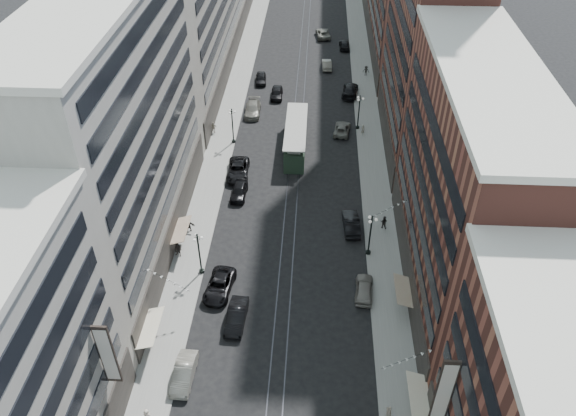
% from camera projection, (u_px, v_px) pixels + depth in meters
% --- Properties ---
extents(ground, '(220.00, 220.00, 0.00)m').
position_uv_depth(ground, '(297.00, 127.00, 86.28)').
color(ground, black).
rests_on(ground, ground).
extents(sidewalk_west, '(4.00, 180.00, 0.15)m').
position_uv_depth(sidewalk_west, '(235.00, 95.00, 94.52)').
color(sidewalk_west, gray).
rests_on(sidewalk_west, ground).
extents(sidewalk_east, '(4.00, 180.00, 0.15)m').
position_uv_depth(sidewalk_east, '(366.00, 98.00, 93.59)').
color(sidewalk_east, gray).
rests_on(sidewalk_east, ground).
extents(rail_west, '(0.12, 180.00, 0.02)m').
position_uv_depth(rail_west, '(296.00, 97.00, 94.12)').
color(rail_west, '#2D2D33').
rests_on(rail_west, ground).
extents(rail_east, '(0.12, 180.00, 0.02)m').
position_uv_depth(rail_east, '(304.00, 97.00, 94.06)').
color(rail_east, '#2D2D33').
rests_on(rail_east, ground).
extents(building_west_mid, '(8.00, 36.00, 28.00)m').
position_uv_depth(building_west_mid, '(122.00, 138.00, 57.18)').
color(building_west_mid, gray).
rests_on(building_west_mid, ground).
extents(building_east_mid, '(8.00, 30.00, 24.00)m').
position_uv_depth(building_east_mid, '(464.00, 194.00, 53.08)').
color(building_east_mid, brown).
rests_on(building_east_mid, ground).
extents(building_east_tower, '(8.00, 26.00, 42.00)m').
position_uv_depth(building_east_tower, '(435.00, 0.00, 69.37)').
color(building_east_tower, brown).
rests_on(building_east_tower, ground).
extents(lamppost_sw_far, '(1.03, 1.14, 5.52)m').
position_uv_depth(lamppost_sw_far, '(199.00, 252.00, 59.73)').
color(lamppost_sw_far, black).
rests_on(lamppost_sw_far, sidewalk_west).
extents(lamppost_sw_mid, '(1.03, 1.14, 5.52)m').
position_uv_depth(lamppost_sw_mid, '(232.00, 125.00, 80.83)').
color(lamppost_sw_mid, black).
rests_on(lamppost_sw_mid, sidewalk_west).
extents(lamppost_se_far, '(1.03, 1.14, 5.52)m').
position_uv_depth(lamppost_se_far, '(370.00, 234.00, 62.07)').
color(lamppost_se_far, black).
rests_on(lamppost_se_far, sidewalk_east).
extents(lamppost_se_mid, '(1.03, 1.14, 5.52)m').
position_uv_depth(lamppost_se_mid, '(359.00, 111.00, 83.97)').
color(lamppost_se_mid, black).
rests_on(lamppost_se_mid, sidewalk_east).
extents(streetcar, '(3.00, 13.55, 3.75)m').
position_uv_depth(streetcar, '(296.00, 138.00, 80.56)').
color(streetcar, '#223626').
rests_on(streetcar, ground).
extents(car_1, '(1.84, 4.89, 1.60)m').
position_uv_depth(car_1, '(184.00, 373.00, 50.59)').
color(car_1, gray).
rests_on(car_1, ground).
extents(car_2, '(3.22, 5.84, 1.55)m').
position_uv_depth(car_2, '(219.00, 286.00, 59.08)').
color(car_2, black).
rests_on(car_2, ground).
extents(car_4, '(2.25, 4.74, 1.56)m').
position_uv_depth(car_4, '(364.00, 289.00, 58.74)').
color(car_4, slate).
rests_on(car_4, ground).
extents(car_5, '(2.02, 5.13, 1.66)m').
position_uv_depth(car_5, '(236.00, 316.00, 55.73)').
color(car_5, black).
rests_on(car_5, ground).
extents(pedestrian_1, '(0.83, 0.59, 1.53)m').
position_uv_depth(pedestrian_1, '(147.00, 416.00, 47.16)').
color(pedestrian_1, beige).
rests_on(pedestrian_1, sidewalk_west).
extents(pedestrian_2, '(1.00, 0.72, 1.85)m').
position_uv_depth(pedestrian_2, '(178.00, 250.00, 63.01)').
color(pedestrian_2, black).
rests_on(pedestrian_2, sidewalk_west).
extents(pedestrian_4, '(0.72, 1.19, 1.89)m').
position_uv_depth(pedestrian_4, '(389.00, 414.00, 47.11)').
color(pedestrian_4, beige).
rests_on(pedestrian_4, sidewalk_east).
extents(car_7, '(3.04, 6.18, 1.69)m').
position_uv_depth(car_7, '(238.00, 170.00, 75.77)').
color(car_7, black).
rests_on(car_7, ground).
extents(car_8, '(2.47, 5.85, 1.68)m').
position_uv_depth(car_8, '(253.00, 109.00, 89.11)').
color(car_8, slate).
rests_on(car_8, ground).
extents(car_9, '(2.16, 4.62, 1.53)m').
position_uv_depth(car_9, '(261.00, 78.00, 97.92)').
color(car_9, black).
rests_on(car_9, ground).
extents(car_10, '(2.16, 5.26, 1.70)m').
position_uv_depth(car_10, '(351.00, 223.00, 67.01)').
color(car_10, black).
rests_on(car_10, ground).
extents(car_11, '(2.91, 5.17, 1.36)m').
position_uv_depth(car_11, '(342.00, 129.00, 84.62)').
color(car_11, '#646259').
rests_on(car_11, ground).
extents(car_12, '(3.20, 6.25, 1.74)m').
position_uv_depth(car_12, '(350.00, 90.00, 94.24)').
color(car_12, black).
rests_on(car_12, ground).
extents(car_13, '(1.92, 4.70, 1.60)m').
position_uv_depth(car_13, '(277.00, 93.00, 93.55)').
color(car_13, black).
rests_on(car_13, ground).
extents(car_14, '(1.83, 4.71, 1.53)m').
position_uv_depth(car_14, '(327.00, 64.00, 102.48)').
color(car_14, slate).
rests_on(car_14, ground).
extents(pedestrian_5, '(1.65, 0.53, 1.77)m').
position_uv_depth(pedestrian_5, '(188.00, 225.00, 66.49)').
color(pedestrian_5, black).
rests_on(pedestrian_5, sidewalk_west).
extents(pedestrian_6, '(1.10, 0.65, 1.76)m').
position_uv_depth(pedestrian_6, '(214.00, 128.00, 84.19)').
color(pedestrian_6, '#A09784').
rests_on(pedestrian_6, sidewalk_west).
extents(pedestrian_7, '(0.94, 0.71, 1.72)m').
position_uv_depth(pedestrian_7, '(384.00, 222.00, 66.90)').
color(pedestrian_7, black).
rests_on(pedestrian_7, sidewalk_east).
extents(pedestrian_8, '(0.73, 0.66, 1.66)m').
position_uv_depth(pedestrian_8, '(363.00, 130.00, 83.85)').
color(pedestrian_8, '#B5AB96').
rests_on(pedestrian_8, sidewalk_east).
extents(pedestrian_9, '(1.20, 0.61, 1.79)m').
position_uv_depth(pedestrian_9, '(366.00, 71.00, 99.73)').
color(pedestrian_9, black).
rests_on(pedestrian_9, sidewalk_east).
extents(car_extra_0, '(2.08, 4.79, 1.61)m').
position_uv_depth(car_extra_0, '(344.00, 44.00, 109.67)').
color(car_extra_0, black).
rests_on(car_extra_0, ground).
extents(car_extra_1, '(3.28, 5.90, 1.56)m').
position_uv_depth(car_extra_1, '(323.00, 33.00, 114.22)').
color(car_extra_1, slate).
rests_on(car_extra_1, ground).
extents(car_extra_2, '(2.08, 4.76, 1.60)m').
position_uv_depth(car_extra_2, '(239.00, 191.00, 72.16)').
color(car_extra_2, black).
rests_on(car_extra_2, ground).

